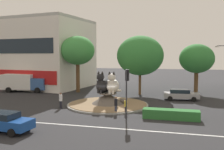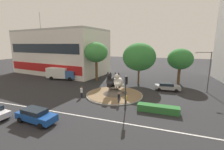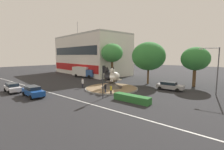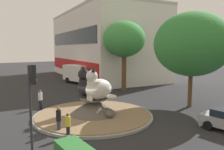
# 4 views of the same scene
# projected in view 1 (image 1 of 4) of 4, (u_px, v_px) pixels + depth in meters

# --- Properties ---
(ground_plane) EXTENTS (160.00, 160.00, 0.00)m
(ground_plane) POSITION_uv_depth(u_px,v_px,m) (108.00, 105.00, 29.77)
(ground_plane) COLOR #28282B
(lane_centreline) EXTENTS (112.00, 0.20, 0.01)m
(lane_centreline) POSITION_uv_depth(u_px,v_px,m) (80.00, 126.00, 21.21)
(lane_centreline) COLOR silver
(lane_centreline) RESTS_ON ground
(roundabout_island) EXTENTS (9.69, 9.69, 1.53)m
(roundabout_island) POSITION_uv_depth(u_px,v_px,m) (108.00, 101.00, 29.74)
(roundabout_island) COLOR gray
(roundabout_island) RESTS_ON ground
(cat_statue_black) EXTENTS (2.11, 2.62, 2.63)m
(cat_statue_black) POSITION_uv_depth(u_px,v_px,m) (103.00, 85.00, 29.73)
(cat_statue_black) COLOR black
(cat_statue_black) RESTS_ON roundabout_island
(cat_statue_white) EXTENTS (1.68, 2.64, 2.62)m
(cat_statue_white) POSITION_uv_depth(u_px,v_px,m) (113.00, 85.00, 29.45)
(cat_statue_white) COLOR silver
(cat_statue_white) RESTS_ON roundabout_island
(traffic_light_mast) EXTENTS (0.35, 0.46, 4.70)m
(traffic_light_mast) POSITION_uv_depth(u_px,v_px,m) (127.00, 85.00, 23.07)
(traffic_light_mast) COLOR #2D2D33
(traffic_light_mast) RESTS_ON ground
(shophouse_block) EXTENTS (28.82, 16.77, 18.14)m
(shophouse_block) POSITION_uv_depth(u_px,v_px,m) (21.00, 54.00, 49.31)
(shophouse_block) COLOR silver
(shophouse_block) RESTS_ON ground
(clipped_hedge_strip) EXTENTS (5.26, 1.20, 0.90)m
(clipped_hedge_strip) POSITION_uv_depth(u_px,v_px,m) (171.00, 114.00, 23.45)
(clipped_hedge_strip) COLOR #2D7033
(clipped_hedge_strip) RESTS_ON ground
(broadleaf_tree_behind_island) EXTENTS (5.45, 5.45, 9.10)m
(broadleaf_tree_behind_island) POSITION_uv_depth(u_px,v_px,m) (78.00, 51.00, 39.80)
(broadleaf_tree_behind_island) COLOR brown
(broadleaf_tree_behind_island) RESTS_ON ground
(second_tree_near_tower) EXTENTS (5.32, 5.32, 7.75)m
(second_tree_near_tower) POSITION_uv_depth(u_px,v_px,m) (197.00, 59.00, 38.48)
(second_tree_near_tower) COLOR brown
(second_tree_near_tower) RESTS_ON ground
(third_tree_left) EXTENTS (7.06, 7.06, 8.96)m
(third_tree_left) POSITION_uv_depth(u_px,v_px,m) (140.00, 56.00, 37.49)
(third_tree_left) COLOR brown
(third_tree_left) RESTS_ON ground
(pedestrian_white_shirt) EXTENTS (0.37, 0.37, 1.80)m
(pedestrian_white_shirt) POSITION_uv_depth(u_px,v_px,m) (61.00, 100.00, 28.12)
(pedestrian_white_shirt) COLOR black
(pedestrian_white_shirt) RESTS_ON ground
(pedestrian_yellow_shirt) EXTENTS (0.31, 0.31, 1.57)m
(pedestrian_yellow_shirt) POSITION_uv_depth(u_px,v_px,m) (126.00, 106.00, 25.57)
(pedestrian_yellow_shirt) COLOR black
(pedestrian_yellow_shirt) RESTS_ON ground
(pedestrian_black_shirt) EXTENTS (0.33, 0.33, 1.78)m
(pedestrian_black_shirt) POSITION_uv_depth(u_px,v_px,m) (116.00, 104.00, 25.62)
(pedestrian_black_shirt) COLOR #33384C
(pedestrian_black_shirt) RESTS_ON ground
(hatchback_near_shophouse) EXTENTS (4.94, 2.35, 1.55)m
(hatchback_near_shophouse) POSITION_uv_depth(u_px,v_px,m) (3.00, 121.00, 19.62)
(hatchback_near_shophouse) COLOR #19479E
(hatchback_near_shophouse) RESTS_ON ground
(parked_car_right) EXTENTS (4.67, 2.30, 1.47)m
(parked_car_right) POSITION_uv_depth(u_px,v_px,m) (181.00, 94.00, 33.24)
(parked_car_right) COLOR #99999E
(parked_car_right) RESTS_ON ground
(delivery_box_truck) EXTENTS (7.56, 3.43, 2.89)m
(delivery_box_truck) POSITION_uv_depth(u_px,v_px,m) (24.00, 82.00, 40.62)
(delivery_box_truck) COLOR #335693
(delivery_box_truck) RESTS_ON ground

